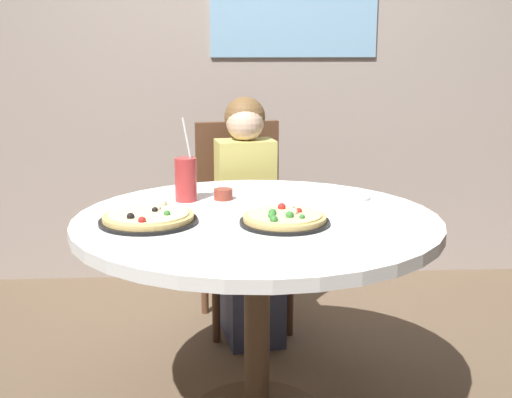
{
  "coord_description": "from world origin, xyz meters",
  "views": [
    {
      "loc": [
        -0.14,
        -2.21,
        1.33
      ],
      "look_at": [
        0.0,
        0.05,
        0.8
      ],
      "focal_mm": 47.9,
      "sensor_mm": 36.0,
      "label": 1
    }
  ],
  "objects_px": {
    "plate_small": "(346,197)",
    "sauce_bowl": "(223,194)",
    "diner_child": "(249,232)",
    "pizza_cheese": "(148,218)",
    "dining_table": "(257,244)",
    "soda_cup": "(186,179)",
    "chair_wooden": "(241,212)",
    "pizza_veggie": "(285,219)"
  },
  "relations": [
    {
      "from": "pizza_cheese",
      "to": "sauce_bowl",
      "type": "height_order",
      "value": "pizza_cheese"
    },
    {
      "from": "diner_child",
      "to": "dining_table",
      "type": "bearing_deg",
      "value": -90.9
    },
    {
      "from": "diner_child",
      "to": "pizza_veggie",
      "type": "relative_size",
      "value": 3.7
    },
    {
      "from": "chair_wooden",
      "to": "dining_table",
      "type": "bearing_deg",
      "value": -89.13
    },
    {
      "from": "pizza_cheese",
      "to": "plate_small",
      "type": "distance_m",
      "value": 0.77
    },
    {
      "from": "diner_child",
      "to": "sauce_bowl",
      "type": "bearing_deg",
      "value": -103.83
    },
    {
      "from": "plate_small",
      "to": "chair_wooden",
      "type": "bearing_deg",
      "value": 118.48
    },
    {
      "from": "chair_wooden",
      "to": "diner_child",
      "type": "relative_size",
      "value": 0.88
    },
    {
      "from": "dining_table",
      "to": "plate_small",
      "type": "relative_size",
      "value": 6.84
    },
    {
      "from": "dining_table",
      "to": "pizza_veggie",
      "type": "distance_m",
      "value": 0.17
    },
    {
      "from": "chair_wooden",
      "to": "pizza_veggie",
      "type": "xyz_separation_m",
      "value": [
        0.1,
        -1.03,
        0.24
      ]
    },
    {
      "from": "dining_table",
      "to": "sauce_bowl",
      "type": "relative_size",
      "value": 17.59
    },
    {
      "from": "chair_wooden",
      "to": "diner_child",
      "type": "height_order",
      "value": "diner_child"
    },
    {
      "from": "sauce_bowl",
      "to": "plate_small",
      "type": "distance_m",
      "value": 0.46
    },
    {
      "from": "pizza_veggie",
      "to": "sauce_bowl",
      "type": "distance_m",
      "value": 0.41
    },
    {
      "from": "dining_table",
      "to": "pizza_cheese",
      "type": "height_order",
      "value": "pizza_cheese"
    },
    {
      "from": "diner_child",
      "to": "soda_cup",
      "type": "xyz_separation_m",
      "value": [
        -0.26,
        -0.5,
        0.35
      ]
    },
    {
      "from": "diner_child",
      "to": "sauce_bowl",
      "type": "height_order",
      "value": "diner_child"
    },
    {
      "from": "pizza_cheese",
      "to": "plate_small",
      "type": "height_order",
      "value": "pizza_cheese"
    },
    {
      "from": "diner_child",
      "to": "pizza_cheese",
      "type": "xyz_separation_m",
      "value": [
        -0.37,
        -0.81,
        0.28
      ]
    },
    {
      "from": "dining_table",
      "to": "sauce_bowl",
      "type": "bearing_deg",
      "value": 112.44
    },
    {
      "from": "dining_table",
      "to": "diner_child",
      "type": "height_order",
      "value": "diner_child"
    },
    {
      "from": "soda_cup",
      "to": "plate_small",
      "type": "bearing_deg",
      "value": 0.72
    },
    {
      "from": "sauce_bowl",
      "to": "pizza_veggie",
      "type": "bearing_deg",
      "value": -61.91
    },
    {
      "from": "plate_small",
      "to": "sauce_bowl",
      "type": "bearing_deg",
      "value": 179.38
    },
    {
      "from": "pizza_veggie",
      "to": "pizza_cheese",
      "type": "distance_m",
      "value": 0.44
    },
    {
      "from": "pizza_cheese",
      "to": "sauce_bowl",
      "type": "distance_m",
      "value": 0.4
    },
    {
      "from": "soda_cup",
      "to": "sauce_bowl",
      "type": "relative_size",
      "value": 4.38
    },
    {
      "from": "chair_wooden",
      "to": "pizza_veggie",
      "type": "relative_size",
      "value": 3.25
    },
    {
      "from": "pizza_veggie",
      "to": "soda_cup",
      "type": "distance_m",
      "value": 0.48
    },
    {
      "from": "pizza_cheese",
      "to": "soda_cup",
      "type": "distance_m",
      "value": 0.33
    },
    {
      "from": "pizza_veggie",
      "to": "plate_small",
      "type": "distance_m",
      "value": 0.44
    },
    {
      "from": "pizza_veggie",
      "to": "pizza_cheese",
      "type": "xyz_separation_m",
      "value": [
        -0.44,
        0.04,
        -0.0
      ]
    },
    {
      "from": "dining_table",
      "to": "diner_child",
      "type": "xyz_separation_m",
      "value": [
        0.01,
        0.75,
        -0.17
      ]
    },
    {
      "from": "soda_cup",
      "to": "plate_small",
      "type": "relative_size",
      "value": 1.7
    },
    {
      "from": "dining_table",
      "to": "diner_child",
      "type": "distance_m",
      "value": 0.77
    },
    {
      "from": "dining_table",
      "to": "soda_cup",
      "type": "xyz_separation_m",
      "value": [
        -0.25,
        0.25,
        0.18
      ]
    },
    {
      "from": "diner_child",
      "to": "sauce_bowl",
      "type": "distance_m",
      "value": 0.58
    },
    {
      "from": "pizza_veggie",
      "to": "plate_small",
      "type": "bearing_deg",
      "value": 52.86
    },
    {
      "from": "pizza_cheese",
      "to": "soda_cup",
      "type": "bearing_deg",
      "value": 70.0
    },
    {
      "from": "pizza_cheese",
      "to": "plate_small",
      "type": "relative_size",
      "value": 1.78
    },
    {
      "from": "soda_cup",
      "to": "plate_small",
      "type": "height_order",
      "value": "soda_cup"
    }
  ]
}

